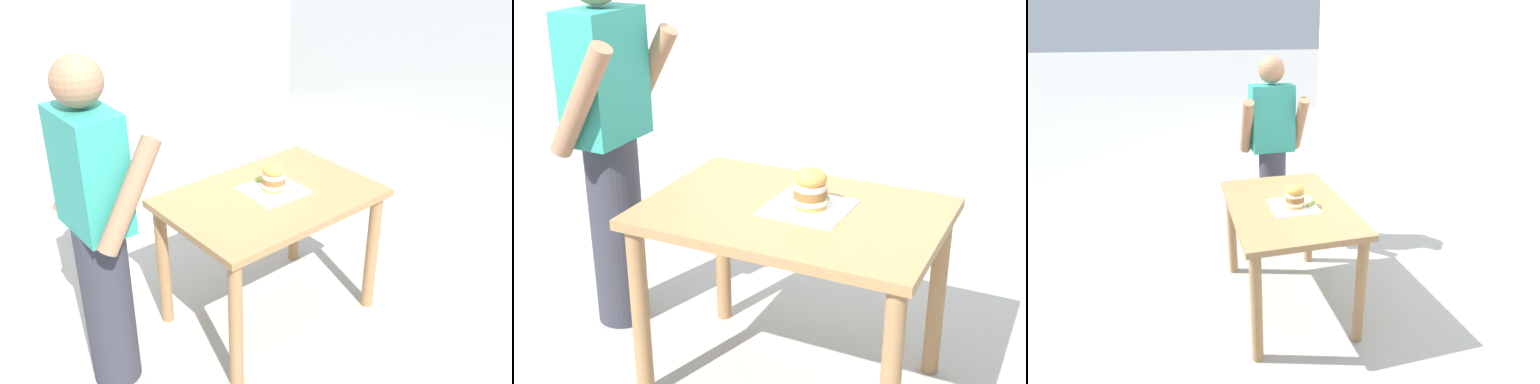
# 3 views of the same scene
# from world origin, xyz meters

# --- Properties ---
(ground_plane) EXTENTS (80.00, 80.00, 0.00)m
(ground_plane) POSITION_xyz_m (0.00, 0.00, 0.00)
(ground_plane) COLOR #9E9E99
(patio_table) EXTENTS (0.78, 1.12, 0.79)m
(patio_table) POSITION_xyz_m (0.00, 0.00, 0.65)
(patio_table) COLOR #9E7247
(patio_table) RESTS_ON ground
(serving_paper) EXTENTS (0.32, 0.32, 0.00)m
(serving_paper) POSITION_xyz_m (0.03, -0.05, 0.79)
(serving_paper) COLOR white
(serving_paper) RESTS_ON patio_table
(sandwich) EXTENTS (0.13, 0.13, 0.19)m
(sandwich) POSITION_xyz_m (0.03, -0.05, 0.87)
(sandwich) COLOR gold
(sandwich) RESTS_ON serving_paper
(pickle_spear) EXTENTS (0.08, 0.07, 0.02)m
(pickle_spear) POSITION_xyz_m (0.14, -0.06, 0.81)
(pickle_spear) COLOR #8EA83D
(pickle_spear) RESTS_ON serving_paper
(diner_across_table) EXTENTS (0.55, 0.35, 1.69)m
(diner_across_table) POSITION_xyz_m (0.12, 0.93, 0.88)
(diner_across_table) COLOR #33333D
(diner_across_table) RESTS_ON ground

